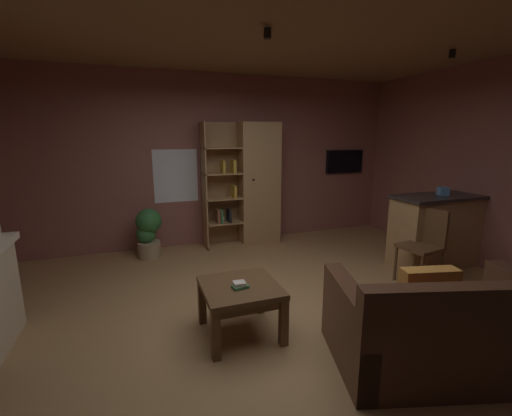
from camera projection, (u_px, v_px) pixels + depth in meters
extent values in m
cube|color=#A37A4C|center=(269.00, 319.00, 3.39)|extent=(6.55, 5.30, 0.02)
cube|color=#8E544C|center=(210.00, 161.00, 5.56)|extent=(6.67, 0.06, 2.77)
cube|color=#8E6B47|center=(272.00, 14.00, 2.80)|extent=(6.55, 5.30, 0.02)
cube|color=white|center=(176.00, 176.00, 5.40)|extent=(0.69, 0.01, 0.84)
cube|color=#A87F51|center=(259.00, 184.00, 5.64)|extent=(0.65, 0.38, 2.00)
cube|color=#A87F51|center=(220.00, 184.00, 5.60)|extent=(0.60, 0.02, 2.00)
cube|color=#A87F51|center=(204.00, 187.00, 5.34)|extent=(0.02, 0.38, 2.00)
sphere|color=black|center=(254.00, 180.00, 5.37)|extent=(0.04, 0.04, 0.04)
cube|color=#A87F51|center=(223.00, 245.00, 5.64)|extent=(0.60, 0.38, 0.02)
cube|color=#A87F51|center=(223.00, 222.00, 5.56)|extent=(0.60, 0.38, 0.02)
cube|color=#A87F51|center=(222.00, 198.00, 5.47)|extent=(0.60, 0.38, 0.02)
cube|color=#A87F51|center=(222.00, 173.00, 5.39)|extent=(0.60, 0.38, 0.02)
cube|color=#A87F51|center=(221.00, 148.00, 5.30)|extent=(0.60, 0.38, 0.02)
cube|color=#387247|center=(221.00, 216.00, 5.46)|extent=(0.03, 0.23, 0.23)
cube|color=gold|center=(233.00, 166.00, 5.37)|extent=(0.04, 0.23, 0.20)
cube|color=brown|center=(218.00, 216.00, 5.44)|extent=(0.04, 0.23, 0.23)
cube|color=gold|center=(234.00, 191.00, 5.45)|extent=(0.04, 0.23, 0.20)
cube|color=black|center=(229.00, 215.00, 5.51)|extent=(0.03, 0.23, 0.21)
cube|color=gold|center=(223.00, 167.00, 5.31)|extent=(0.03, 0.23, 0.20)
sphere|color=beige|center=(222.00, 219.00, 5.54)|extent=(0.10, 0.10, 0.10)
cube|color=#A87F51|center=(442.00, 231.00, 4.73)|extent=(1.45, 0.52, 0.96)
cube|color=#2D2826|center=(446.00, 196.00, 4.63)|extent=(1.51, 0.58, 0.04)
cube|color=#598CBF|center=(443.00, 191.00, 4.58)|extent=(0.16, 0.16, 0.11)
cube|color=#4C2D1E|center=(439.00, 337.00, 2.71)|extent=(1.85, 1.36, 0.42)
cube|color=#4C2D1E|center=(481.00, 315.00, 2.24)|extent=(1.63, 0.60, 0.42)
cube|color=#4C2D1E|center=(347.00, 326.00, 2.64)|extent=(0.40, 0.94, 0.67)
cube|color=brown|center=(510.00, 313.00, 2.43)|extent=(0.50, 0.33, 0.32)
cube|color=#C67F33|center=(428.00, 294.00, 2.67)|extent=(0.47, 0.25, 0.42)
cube|color=#AD3D2D|center=(402.00, 317.00, 2.42)|extent=(0.42, 0.31, 0.32)
cube|color=brown|center=(240.00, 288.00, 3.04)|extent=(0.68, 0.67, 0.05)
cube|color=brown|center=(240.00, 294.00, 3.05)|extent=(0.61, 0.60, 0.08)
cube|color=brown|center=(216.00, 336.00, 2.72)|extent=(0.07, 0.07, 0.43)
cube|color=brown|center=(284.00, 322.00, 2.92)|extent=(0.07, 0.07, 0.43)
cube|color=brown|center=(202.00, 302.00, 3.26)|extent=(0.07, 0.07, 0.43)
cube|color=brown|center=(260.00, 293.00, 3.46)|extent=(0.07, 0.07, 0.43)
cube|color=#387247|center=(240.00, 287.00, 2.97)|extent=(0.15, 0.11, 0.03)
cube|color=beige|center=(239.00, 283.00, 2.97)|extent=(0.11, 0.10, 0.03)
cube|color=brown|center=(420.00, 247.00, 4.11)|extent=(0.48, 0.48, 0.04)
cube|color=brown|center=(432.00, 226.00, 4.15)|extent=(0.10, 0.40, 0.44)
cylinder|color=brown|center=(396.00, 263.00, 4.23)|extent=(0.04, 0.04, 0.46)
cylinder|color=brown|center=(421.00, 273.00, 3.92)|extent=(0.04, 0.04, 0.46)
cylinder|color=brown|center=(415.00, 258.00, 4.40)|extent=(0.04, 0.04, 0.46)
cylinder|color=brown|center=(441.00, 267.00, 4.09)|extent=(0.04, 0.04, 0.46)
cylinder|color=#9E896B|center=(149.00, 249.00, 5.07)|extent=(0.34, 0.34, 0.24)
sphere|color=#2D6B33|center=(146.00, 234.00, 5.03)|extent=(0.28, 0.28, 0.28)
sphere|color=#2D6B33|center=(149.00, 221.00, 5.02)|extent=(0.38, 0.38, 0.38)
cube|color=black|center=(344.00, 162.00, 6.36)|extent=(0.76, 0.05, 0.43)
cube|color=black|center=(345.00, 162.00, 6.34)|extent=(0.72, 0.01, 0.39)
cylinder|color=black|center=(267.00, 33.00, 3.05)|extent=(0.07, 0.07, 0.09)
cylinder|color=black|center=(452.00, 54.00, 3.82)|extent=(0.07, 0.07, 0.09)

